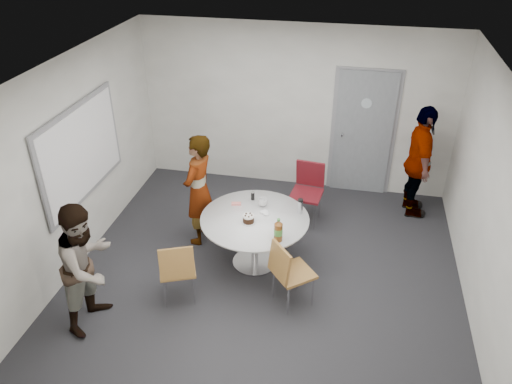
% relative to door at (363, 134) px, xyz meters
% --- Properties ---
extents(floor, '(5.00, 5.00, 0.00)m').
position_rel_door_xyz_m(floor, '(-1.10, -2.48, -1.03)').
color(floor, black).
rests_on(floor, ground).
extents(ceiling, '(5.00, 5.00, 0.00)m').
position_rel_door_xyz_m(ceiling, '(-1.10, -2.48, 1.67)').
color(ceiling, silver).
rests_on(ceiling, wall_back).
extents(wall_back, '(5.00, 0.00, 5.00)m').
position_rel_door_xyz_m(wall_back, '(-1.10, 0.02, 0.32)').
color(wall_back, beige).
rests_on(wall_back, floor).
extents(wall_left, '(0.00, 5.00, 5.00)m').
position_rel_door_xyz_m(wall_left, '(-3.60, -2.48, 0.32)').
color(wall_left, beige).
rests_on(wall_left, floor).
extents(wall_right, '(0.00, 5.00, 5.00)m').
position_rel_door_xyz_m(wall_right, '(1.40, -2.48, 0.32)').
color(wall_right, beige).
rests_on(wall_right, floor).
extents(wall_front, '(5.00, 0.00, 5.00)m').
position_rel_door_xyz_m(wall_front, '(-1.10, -4.98, 0.32)').
color(wall_front, beige).
rests_on(wall_front, floor).
extents(door, '(1.02, 0.17, 2.12)m').
position_rel_door_xyz_m(door, '(0.00, 0.00, 0.00)').
color(door, slate).
rests_on(door, wall_back).
extents(whiteboard, '(0.04, 1.90, 1.25)m').
position_rel_door_xyz_m(whiteboard, '(-3.56, -2.28, 0.42)').
color(whiteboard, gray).
rests_on(whiteboard, wall_left).
extents(table, '(1.40, 1.40, 1.04)m').
position_rel_door_xyz_m(table, '(-1.26, -2.29, -0.39)').
color(table, silver).
rests_on(table, floor).
extents(chair_near_left, '(0.55, 0.58, 0.88)m').
position_rel_door_xyz_m(chair_near_left, '(-2.02, -3.20, -0.49)').
color(chair_near_left, brown).
rests_on(chair_near_left, floor).
extents(chair_near_right, '(0.62, 0.61, 0.89)m').
position_rel_door_xyz_m(chair_near_right, '(-0.75, -2.98, -0.49)').
color(chair_near_right, brown).
rests_on(chair_near_right, floor).
extents(chair_far, '(0.49, 0.53, 0.94)m').
position_rel_door_xyz_m(chair_far, '(-0.73, -1.06, -0.45)').
color(chair_far, maroon).
rests_on(chair_far, floor).
extents(person_main, '(0.49, 0.65, 1.63)m').
position_rel_door_xyz_m(person_main, '(-2.15, -1.89, -0.21)').
color(person_main, '#A5C6EA').
rests_on(person_main, floor).
extents(person_left, '(0.71, 0.85, 1.57)m').
position_rel_door_xyz_m(person_left, '(-2.88, -3.66, -0.24)').
color(person_left, white).
rests_on(person_left, floor).
extents(person_right, '(0.53, 1.07, 1.75)m').
position_rel_door_xyz_m(person_right, '(0.85, -0.55, -0.15)').
color(person_right, black).
rests_on(person_right, floor).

